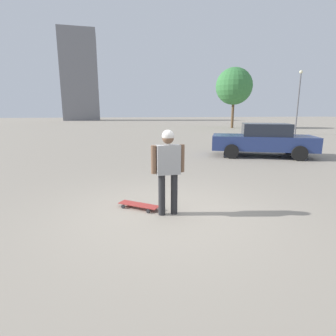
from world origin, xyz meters
name	(u,v)px	position (x,y,z in m)	size (l,w,h in m)	color
ground_plane	(168,214)	(0.00, 0.00, 0.00)	(220.00, 220.00, 0.00)	gray
person	(168,164)	(0.00, 0.00, 0.98)	(0.22, 0.64, 1.61)	#262628
skateboard	(139,205)	(0.43, 0.51, 0.07)	(0.73, 0.82, 0.09)	#A5332D
car_parked_near	(263,140)	(5.69, -5.73, 0.74)	(3.53, 4.70, 1.45)	navy
building_block_distant	(80,77)	(68.54, 6.24, 10.75)	(9.17, 8.62, 21.49)	slate
tree_distant	(234,86)	(26.39, -14.90, 5.13)	(4.52, 4.52, 7.41)	brown
lamp_post	(299,97)	(15.37, -15.35, 3.20)	(0.28, 0.28, 5.43)	#59595E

